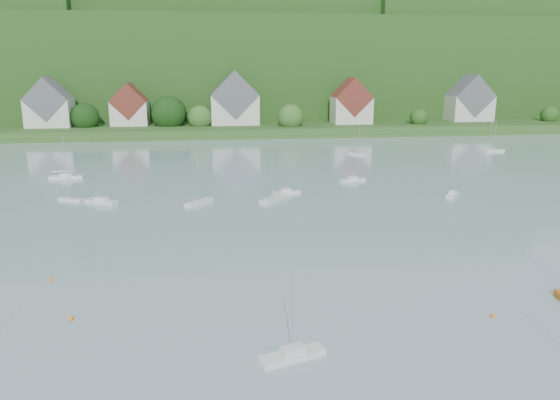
% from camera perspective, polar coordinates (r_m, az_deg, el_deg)
% --- Properties ---
extents(far_shore_strip, '(600.00, 60.00, 3.00)m').
position_cam_1_polar(far_shore_strip, '(196.85, -6.42, 7.96)').
color(far_shore_strip, '#254A1B').
rests_on(far_shore_strip, ground).
extents(forested_ridge, '(620.00, 181.22, 69.89)m').
position_cam_1_polar(forested_ridge, '(264.38, -6.72, 14.10)').
color(forested_ridge, '#184516').
rests_on(forested_ridge, ground).
extents(village_building_0, '(14.00, 10.40, 16.00)m').
position_cam_1_polar(village_building_0, '(190.49, -23.42, 9.14)').
color(village_building_0, beige).
rests_on(village_building_0, far_shore_strip).
extents(village_building_1, '(12.00, 9.36, 14.00)m').
position_cam_1_polar(village_building_1, '(187.23, -15.77, 9.46)').
color(village_building_1, beige).
rests_on(village_building_1, far_shore_strip).
extents(village_building_2, '(16.00, 11.44, 18.00)m').
position_cam_1_polar(village_building_2, '(184.31, -4.85, 10.33)').
color(village_building_2, beige).
rests_on(village_building_2, far_shore_strip).
extents(village_building_3, '(13.00, 10.40, 15.50)m').
position_cam_1_polar(village_building_3, '(188.37, 7.62, 10.08)').
color(village_building_3, beige).
rests_on(village_building_3, far_shore_strip).
extents(village_building_4, '(15.00, 10.40, 16.50)m').
position_cam_1_polar(village_building_4, '(208.03, 19.59, 9.81)').
color(village_building_4, beige).
rests_on(village_building_4, far_shore_strip).
extents(near_sailboat_3, '(5.43, 3.05, 7.07)m').
position_cam_1_polar(near_sailboat_3, '(42.49, 1.33, -16.16)').
color(near_sailboat_3, silver).
rests_on(near_sailboat_3, ground).
extents(mooring_buoy_2, '(0.40, 0.40, 0.40)m').
position_cam_1_polar(mooring_buoy_2, '(52.49, 21.77, -11.56)').
color(mooring_buoy_2, orange).
rests_on(mooring_buoy_2, ground).
extents(mooring_buoy_3, '(0.38, 0.38, 0.38)m').
position_cam_1_polar(mooring_buoy_3, '(61.49, -23.26, -7.93)').
color(mooring_buoy_3, orange).
rests_on(mooring_buoy_3, ground).
extents(mooring_buoy_5, '(0.47, 0.47, 0.47)m').
position_cam_1_polar(mooring_buoy_5, '(51.85, -21.42, -11.85)').
color(mooring_buoy_5, orange).
rests_on(mooring_buoy_5, ground).
extents(far_sailboat_cluster, '(196.95, 53.63, 8.71)m').
position_cam_1_polar(far_sailboat_cluster, '(114.92, 7.96, 3.10)').
color(far_sailboat_cluster, silver).
rests_on(far_sailboat_cluster, ground).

